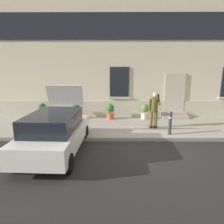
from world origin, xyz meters
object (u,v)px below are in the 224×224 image
planter_cream (145,111)px  planter_olive (76,111)px  hatchback_car_white (55,132)px  planter_terracotta (110,111)px  person_on_phone (154,108)px  bollard_far_left (76,122)px  planter_charcoal (43,110)px  bollard_near_person (170,122)px

planter_cream → planter_olive: bearing=179.4°
hatchback_car_white → planter_terracotta: bearing=66.3°
hatchback_car_white → planter_terracotta: (1.89, 4.30, -0.19)m
planter_terracotta → planter_olive: bearing=178.0°
planter_terracotta → person_on_phone: bearing=-39.6°
bollard_far_left → planter_charcoal: 3.78m
hatchback_car_white → planter_olive: size_ratio=4.80×
bollard_near_person → bollard_far_left: (-4.07, 0.00, 0.00)m
bollard_far_left → planter_cream: (3.40, 2.72, -0.11)m
planter_charcoal → person_on_phone: bearing=-17.7°
planter_charcoal → bollard_far_left: bearing=-49.3°
hatchback_car_white → bollard_far_left: (0.44, 1.61, -0.09)m
person_on_phone → planter_terracotta: (-2.10, 1.74, -0.54)m
bollard_far_left → person_on_phone: person_on_phone is taller
bollard_far_left → planter_charcoal: bollard_far_left is taller
person_on_phone → planter_terracotta: bearing=144.8°
bollard_near_person → planter_terracotta: (-2.63, 2.69, -0.11)m
person_on_phone → planter_charcoal: bearing=166.7°
hatchback_car_white → planter_cream: hatchback_car_white is taller
bollard_near_person → planter_olive: bearing=149.0°
bollard_far_left → planter_charcoal: size_ratio=1.22×
planter_charcoal → planter_terracotta: bearing=-2.6°
planter_terracotta → planter_cream: (1.96, 0.03, 0.00)m
planter_olive → hatchback_car_white: bearing=-89.1°
bollard_near_person → bollard_far_left: size_ratio=1.00×
hatchback_car_white → planter_terracotta: hatchback_car_white is taller
person_on_phone → planter_olive: 4.48m
bollard_far_left → planter_olive: size_ratio=1.22×
planter_charcoal → planter_olive: (1.96, -0.11, 0.00)m
hatchback_car_white → person_on_phone: bearing=32.6°
bollard_near_person → person_on_phone: (-0.53, 0.95, 0.44)m
person_on_phone → planter_charcoal: person_on_phone is taller
hatchback_car_white → bollard_near_person: hatchback_car_white is taller
planter_olive → planter_terracotta: same height
planter_charcoal → hatchback_car_white: bearing=-65.6°
bollard_far_left → planter_terracotta: (1.45, 2.69, -0.11)m
hatchback_car_white → planter_charcoal: (-2.03, 4.48, -0.19)m
bollard_near_person → person_on_phone: size_ratio=0.60×
hatchback_car_white → person_on_phone: (3.99, 2.56, 0.35)m
person_on_phone → bollard_far_left: bearing=-160.7°
hatchback_car_white → bollard_far_left: 1.67m
planter_charcoal → planter_terracotta: 3.92m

